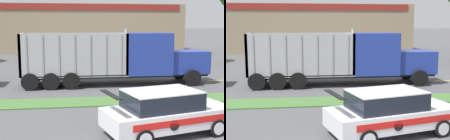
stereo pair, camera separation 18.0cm
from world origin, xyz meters
TOP-DOWN VIEW (x-y plane):
  - grass_verge at (0.00, 6.91)m, footprint 120.00×1.83m
  - centre_line_4 at (-3.04, 11.83)m, footprint 2.40×0.14m
  - centre_line_5 at (2.36, 11.83)m, footprint 2.40×0.14m
  - dump_truck_trail at (1.22, 11.42)m, footprint 11.72×2.79m
  - rally_car at (0.51, 2.15)m, footprint 4.80×2.90m
  - store_building_backdrop at (-5.89, 38.67)m, footprint 37.35×12.10m

SIDE VIEW (x-z plane):
  - centre_line_4 at x=-3.04m, z-range 0.00..0.01m
  - centre_line_5 at x=2.36m, z-range 0.00..0.01m
  - grass_verge at x=0.00m, z-range 0.00..0.06m
  - rally_car at x=0.51m, z-range 0.01..1.59m
  - dump_truck_trail at x=1.22m, z-range -0.14..3.38m
  - store_building_backdrop at x=-5.89m, z-range 0.00..6.47m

